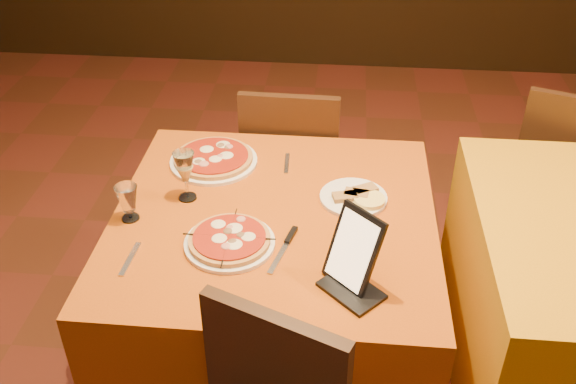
# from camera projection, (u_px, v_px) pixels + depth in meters

# --- Properties ---
(main_table) EXTENTS (1.10, 1.10, 0.75)m
(main_table) POSITION_uv_depth(u_px,v_px,m) (275.00, 295.00, 2.41)
(main_table) COLOR #AC490B
(main_table) RESTS_ON floor
(chair_main_far) EXTENTS (0.37, 0.37, 0.91)m
(chair_main_far) POSITION_uv_depth(u_px,v_px,m) (294.00, 166.00, 3.00)
(chair_main_far) COLOR black
(chair_main_far) RESTS_ON floor
(chair_side_far) EXTENTS (0.55, 0.55, 0.91)m
(chair_side_far) POSITION_uv_depth(u_px,v_px,m) (563.00, 170.00, 2.97)
(chair_side_far) COLOR black
(chair_side_far) RESTS_ON floor
(pizza_near) EXTENTS (0.29, 0.29, 0.03)m
(pizza_near) POSITION_uv_depth(u_px,v_px,m) (230.00, 241.00, 2.05)
(pizza_near) COLOR white
(pizza_near) RESTS_ON main_table
(pizza_far) EXTENTS (0.34, 0.34, 0.03)m
(pizza_far) POSITION_uv_depth(u_px,v_px,m) (214.00, 159.00, 2.46)
(pizza_far) COLOR white
(pizza_far) RESTS_ON main_table
(cutlet_dish) EXTENTS (0.24, 0.24, 0.03)m
(cutlet_dish) POSITION_uv_depth(u_px,v_px,m) (353.00, 196.00, 2.26)
(cutlet_dish) COLOR white
(cutlet_dish) RESTS_ON main_table
(wine_glass) EXTENTS (0.08, 0.08, 0.19)m
(wine_glass) POSITION_uv_depth(u_px,v_px,m) (185.00, 176.00, 2.22)
(wine_glass) COLOR #D9C67B
(wine_glass) RESTS_ON main_table
(water_glass) EXTENTS (0.10, 0.10, 0.13)m
(water_glass) POSITION_uv_depth(u_px,v_px,m) (128.00, 203.00, 2.14)
(water_glass) COLOR silver
(water_glass) RESTS_ON main_table
(tablet) EXTENTS (0.18, 0.18, 0.23)m
(tablet) POSITION_uv_depth(u_px,v_px,m) (354.00, 249.00, 1.85)
(tablet) COLOR black
(tablet) RESTS_ON main_table
(knife) EXTENTS (0.07, 0.21, 0.01)m
(knife) POSITION_uv_depth(u_px,v_px,m) (282.00, 252.00, 2.02)
(knife) COLOR silver
(knife) RESTS_ON main_table
(fork_near) EXTENTS (0.03, 0.16, 0.01)m
(fork_near) POSITION_uv_depth(u_px,v_px,m) (130.00, 259.00, 2.00)
(fork_near) COLOR silver
(fork_near) RESTS_ON main_table
(fork_far) EXTENTS (0.02, 0.14, 0.01)m
(fork_far) POSITION_uv_depth(u_px,v_px,m) (287.00, 163.00, 2.46)
(fork_far) COLOR silver
(fork_far) RESTS_ON main_table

